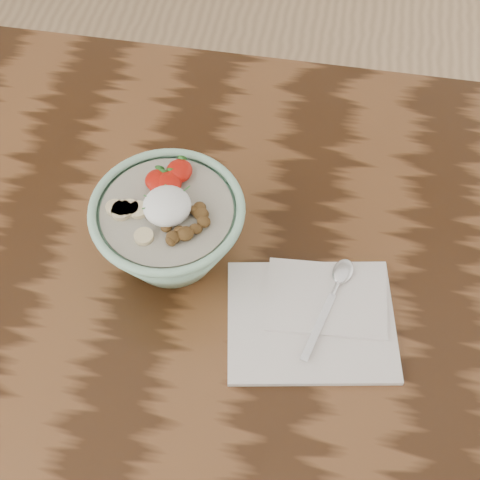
% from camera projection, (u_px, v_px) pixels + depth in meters
% --- Properties ---
extents(table, '(1.60, 0.90, 0.75)m').
position_uv_depth(table, '(163.00, 284.00, 1.07)').
color(table, black).
rests_on(table, ground).
extents(breakfast_bowl, '(0.21, 0.21, 0.14)m').
position_uv_depth(breakfast_bowl, '(169.00, 227.00, 0.93)').
color(breakfast_bowl, '#95C8A7').
rests_on(breakfast_bowl, table).
extents(napkin, '(0.26, 0.22, 0.01)m').
position_uv_depth(napkin, '(314.00, 316.00, 0.93)').
color(napkin, white).
rests_on(napkin, table).
extents(spoon, '(0.06, 0.17, 0.01)m').
position_uv_depth(spoon, '(337.00, 285.00, 0.94)').
color(spoon, silver).
rests_on(spoon, napkin).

